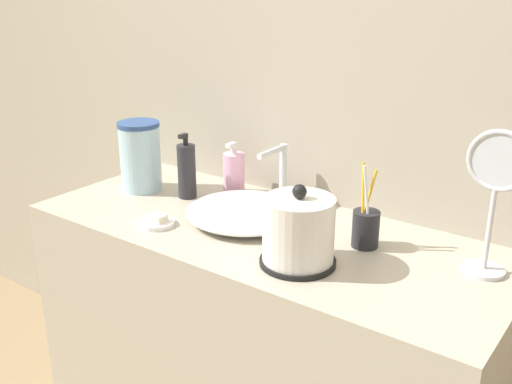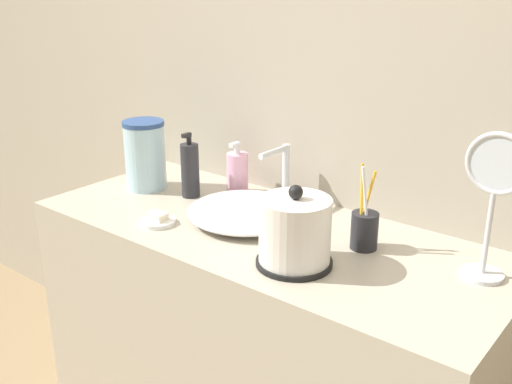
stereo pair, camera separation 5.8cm
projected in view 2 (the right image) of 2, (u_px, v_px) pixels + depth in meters
The scene contains 11 objects.
wall_back at pixel (327, 42), 1.64m from camera, with size 6.00×0.04×2.60m.
vanity_counter at pixel (262, 362), 1.73m from camera, with size 1.31×0.53×0.84m.
sink_basin at pixel (246, 211), 1.64m from camera, with size 0.33×0.32×0.05m.
faucet at pixel (284, 172), 1.74m from camera, with size 0.06×0.13×0.18m.
electric_kettle at pixel (295, 234), 1.37m from camera, with size 0.18×0.18×0.20m.
toothbrush_cup at pixel (364, 229), 1.46m from camera, with size 0.07×0.07×0.22m.
lotion_bottle at pixel (190, 170), 1.80m from camera, with size 0.05×0.05×0.20m.
shampoo_bottle at pixel (237, 172), 1.84m from camera, with size 0.07×0.07×0.16m.
soap_dish at pixel (158, 220), 1.62m from camera, with size 0.10×0.10×0.03m.
vanity_mirror at pixel (493, 195), 1.27m from camera, with size 0.14×0.09×0.33m.
water_pitcher at pixel (145, 155), 1.86m from camera, with size 0.13×0.13×0.22m.
Camera 2 is at (0.89, -0.89, 1.47)m, focal length 42.00 mm.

